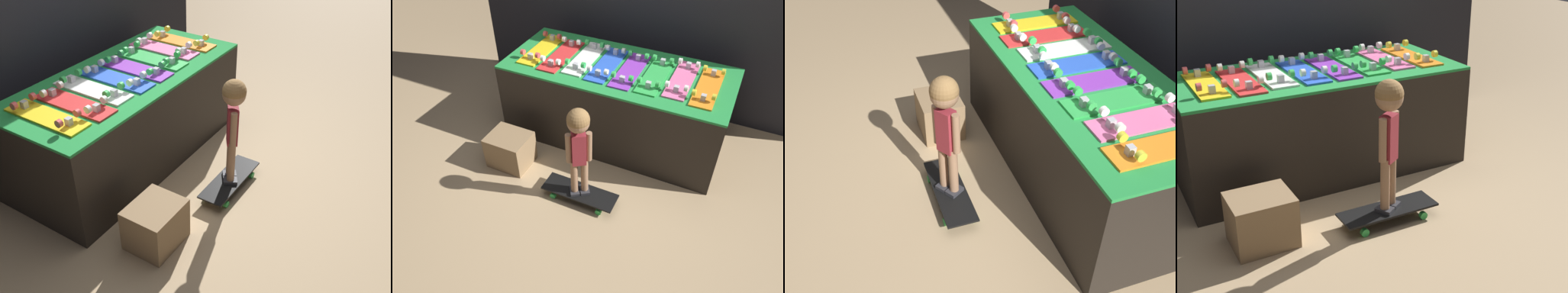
# 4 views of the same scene
# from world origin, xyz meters

# --- Properties ---
(ground_plane) EXTENTS (16.00, 16.00, 0.00)m
(ground_plane) POSITION_xyz_m (0.00, 0.00, 0.00)
(ground_plane) COLOR tan
(display_rack) EXTENTS (2.09, 0.91, 0.77)m
(display_rack) POSITION_xyz_m (0.00, 0.62, 0.39)
(display_rack) COLOR black
(display_rack) RESTS_ON ground_plane
(skateboard_yellow_on_rack) EXTENTS (0.19, 0.64, 0.09)m
(skateboard_yellow_on_rack) POSITION_xyz_m (-0.80, 0.62, 0.79)
(skateboard_yellow_on_rack) COLOR yellow
(skateboard_yellow_on_rack) RESTS_ON display_rack
(skateboard_red_on_rack) EXTENTS (0.19, 0.64, 0.09)m
(skateboard_red_on_rack) POSITION_xyz_m (-0.57, 0.59, 0.79)
(skateboard_red_on_rack) COLOR red
(skateboard_red_on_rack) RESTS_ON display_rack
(skateboard_white_on_rack) EXTENTS (0.19, 0.64, 0.09)m
(skateboard_white_on_rack) POSITION_xyz_m (-0.34, 0.64, 0.79)
(skateboard_white_on_rack) COLOR white
(skateboard_white_on_rack) RESTS_ON display_rack
(skateboard_blue_on_rack) EXTENTS (0.19, 0.64, 0.09)m
(skateboard_blue_on_rack) POSITION_xyz_m (-0.11, 0.61, 0.79)
(skateboard_blue_on_rack) COLOR blue
(skateboard_blue_on_rack) RESTS_ON display_rack
(skateboard_purple_on_rack) EXTENTS (0.19, 0.64, 0.09)m
(skateboard_purple_on_rack) POSITION_xyz_m (0.11, 0.60, 0.79)
(skateboard_purple_on_rack) COLOR purple
(skateboard_purple_on_rack) RESTS_ON display_rack
(skateboard_green_on_rack) EXTENTS (0.19, 0.64, 0.09)m
(skateboard_green_on_rack) POSITION_xyz_m (0.34, 0.62, 0.79)
(skateboard_green_on_rack) COLOR green
(skateboard_green_on_rack) RESTS_ON display_rack
(skateboard_pink_on_rack) EXTENTS (0.19, 0.64, 0.09)m
(skateboard_pink_on_rack) POSITION_xyz_m (0.57, 0.65, 0.79)
(skateboard_pink_on_rack) COLOR pink
(skateboard_pink_on_rack) RESTS_ON display_rack
(skateboard_orange_on_rack) EXTENTS (0.19, 0.64, 0.09)m
(skateboard_orange_on_rack) POSITION_xyz_m (0.80, 0.62, 0.79)
(skateboard_orange_on_rack) COLOR orange
(skateboard_orange_on_rack) RESTS_ON display_rack
(skateboard_on_floor) EXTENTS (0.65, 0.21, 0.09)m
(skateboard_on_floor) POSITION_xyz_m (0.05, -0.33, 0.07)
(skateboard_on_floor) COLOR black
(skateboard_on_floor) RESTS_ON ground_plane
(child) EXTENTS (0.19, 0.18, 0.86)m
(child) POSITION_xyz_m (0.05, -0.33, 0.69)
(child) COLOR #2D2D33
(child) RESTS_ON skateboard_on_floor
(storage_box) EXTENTS (0.37, 0.32, 0.32)m
(storage_box) POSITION_xyz_m (-0.73, -0.19, 0.16)
(storage_box) COLOR #8E704C
(storage_box) RESTS_ON ground_plane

